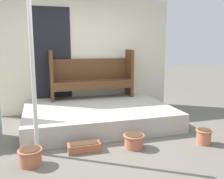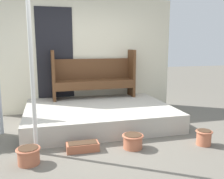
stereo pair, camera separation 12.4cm
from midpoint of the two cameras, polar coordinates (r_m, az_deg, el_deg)
ground_plane at (r=4.09m, az=-1.28°, el=-12.11°), size 24.00×24.00×0.00m
porch_slab at (r=5.02m, az=-2.35°, el=-5.72°), size 2.81×2.07×0.35m
house_wall at (r=5.86m, az=-5.03°, el=7.80°), size 4.01×0.08×2.60m
support_post at (r=3.59m, az=-16.79°, el=2.17°), size 0.06×0.06×2.16m
bench at (r=5.69m, az=-3.57°, el=3.31°), size 1.87×0.44×1.08m
flower_pot_left at (r=3.54m, az=-17.56°, el=-14.09°), size 0.32×0.32×0.23m
flower_pot_middle at (r=3.88m, az=5.72°, el=-11.54°), size 0.33×0.33×0.22m
flower_pot_right at (r=4.24m, az=21.07°, el=-10.07°), size 0.26×0.26×0.24m
planter_box_rect at (r=3.80m, az=-5.79°, el=-12.87°), size 0.48×0.21×0.13m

